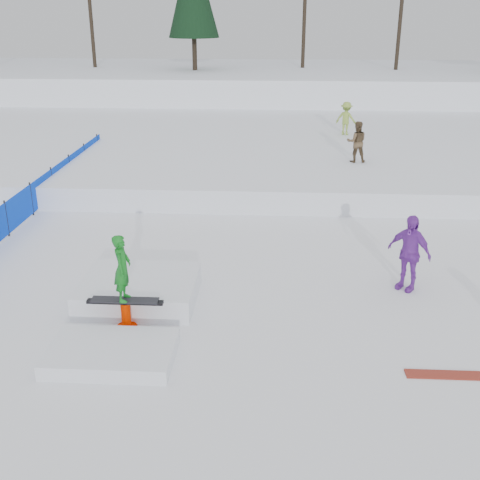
# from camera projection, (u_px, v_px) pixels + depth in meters

# --- Properties ---
(ground) EXTENTS (120.00, 120.00, 0.00)m
(ground) POSITION_uv_depth(u_px,v_px,m) (212.00, 320.00, 13.02)
(ground) COLOR white
(snow_berm) EXTENTS (60.00, 14.00, 2.40)m
(snow_berm) POSITION_uv_depth(u_px,v_px,m) (257.00, 87.00, 40.45)
(snow_berm) COLOR white
(snow_berm) RESTS_ON ground
(snow_midrise) EXTENTS (50.00, 18.00, 0.80)m
(snow_midrise) POSITION_uv_depth(u_px,v_px,m) (247.00, 143.00, 27.74)
(snow_midrise) COLOR white
(snow_midrise) RESTS_ON ground
(safety_fence) EXTENTS (0.05, 16.00, 1.10)m
(safety_fence) POSITION_uv_depth(u_px,v_px,m) (31.00, 199.00, 19.31)
(safety_fence) COLOR #0537D2
(safety_fence) RESTS_ON ground
(walker_olive) EXTENTS (0.76, 0.59, 1.54)m
(walker_olive) POSITION_uv_depth(u_px,v_px,m) (357.00, 142.00, 22.53)
(walker_olive) COLOR brown
(walker_olive) RESTS_ON snow_midrise
(walker_ygreen) EXTENTS (1.10, 0.91, 1.48)m
(walker_ygreen) POSITION_uv_depth(u_px,v_px,m) (346.00, 118.00, 27.29)
(walker_ygreen) COLOR #88A83E
(walker_ygreen) RESTS_ON snow_midrise
(spectator_purple) EXTENTS (1.13, 1.05, 1.87)m
(spectator_purple) POSITION_uv_depth(u_px,v_px,m) (409.00, 253.00, 14.15)
(spectator_purple) COLOR purple
(spectator_purple) RESTS_ON ground
(loose_board_red) EXTENTS (1.40, 0.28, 0.03)m
(loose_board_red) POSITION_uv_depth(u_px,v_px,m) (444.00, 375.00, 11.09)
(loose_board_red) COLOR maroon
(loose_board_red) RESTS_ON ground
(jib_rail_feature) EXTENTS (2.60, 4.40, 2.11)m
(jib_rail_feature) POSITION_uv_depth(u_px,v_px,m) (132.00, 303.00, 13.12)
(jib_rail_feature) COLOR white
(jib_rail_feature) RESTS_ON ground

